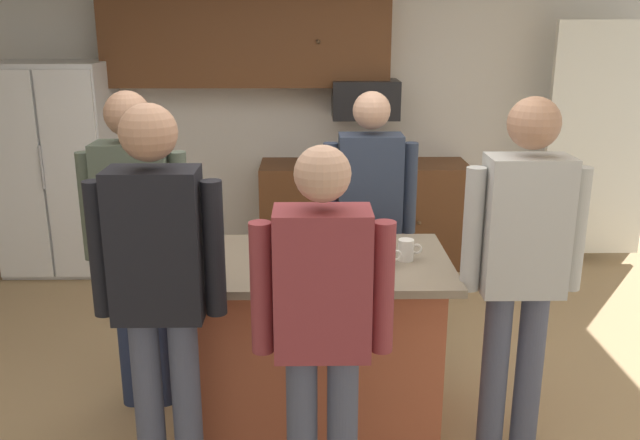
{
  "coord_description": "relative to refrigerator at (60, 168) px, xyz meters",
  "views": [
    {
      "loc": [
        0.12,
        -3.3,
        2.11
      ],
      "look_at": [
        0.18,
        0.26,
        1.05
      ],
      "focal_mm": 38.08,
      "sensor_mm": 36.0,
      "label": 1
    }
  ],
  "objects": [
    {
      "name": "kitchen_island",
      "position": [
        2.18,
        -2.42,
        -0.42
      ],
      "size": [
        1.32,
        0.84,
        0.93
      ],
      "color": "#AD5638",
      "rests_on": "ground"
    },
    {
      "name": "person_host_foreground",
      "position": [
        1.2,
        -2.23,
        0.14
      ],
      "size": [
        0.57,
        0.23,
        1.76
      ],
      "rotation": [
        0.0,
        0.0,
        -0.19
      ],
      "color": "#232D4C",
      "rests_on": "ground"
    },
    {
      "name": "floor",
      "position": [
        2.0,
        -2.38,
        -0.89
      ],
      "size": [
        7.04,
        7.04,
        0.0
      ],
      "primitive_type": "plane",
      "color": "tan",
      "rests_on": "ground"
    },
    {
      "name": "person_guest_right",
      "position": [
        1.48,
        -2.98,
        0.16
      ],
      "size": [
        0.57,
        0.24,
        1.79
      ],
      "rotation": [
        0.0,
        0.0,
        0.67
      ],
      "color": "#4C5166",
      "rests_on": "ground"
    },
    {
      "name": "cabinet_run_upper",
      "position": [
        1.6,
        0.22,
        1.04
      ],
      "size": [
        2.4,
        0.38,
        0.75
      ],
      "color": "brown"
    },
    {
      "name": "glass_stout_tall",
      "position": [
        2.44,
        -2.34,
        0.12
      ],
      "size": [
        0.08,
        0.08,
        0.16
      ],
      "color": "black",
      "rests_on": "kitchen_island"
    },
    {
      "name": "refrigerator",
      "position": [
        0.0,
        0.0,
        0.0
      ],
      "size": [
        0.92,
        0.76,
        1.77
      ],
      "color": "white",
      "rests_on": "ground"
    },
    {
      "name": "glass_pilsner",
      "position": [
        2.12,
        -2.22,
        0.13
      ],
      "size": [
        0.07,
        0.07,
        0.17
      ],
      "color": "black",
      "rests_on": "kitchen_island"
    },
    {
      "name": "mug_ceramic_white",
      "position": [
        2.61,
        -2.44,
        0.1
      ],
      "size": [
        0.12,
        0.08,
        0.11
      ],
      "color": "white",
      "rests_on": "kitchen_island"
    },
    {
      "name": "back_wall",
      "position": [
        2.0,
        0.42,
        0.41
      ],
      "size": [
        6.4,
        0.1,
        2.6
      ],
      "primitive_type": "cube",
      "color": "silver",
      "rests_on": "ground"
    },
    {
      "name": "microwave_over_range",
      "position": [
        2.6,
        0.12,
        0.56
      ],
      "size": [
        0.56,
        0.4,
        0.32
      ],
      "primitive_type": "cube",
      "color": "black"
    },
    {
      "name": "glass_dark_ale",
      "position": [
        2.0,
        -2.22,
        0.11
      ],
      "size": [
        0.07,
        0.07,
        0.14
      ],
      "color": "black",
      "rests_on": "kitchen_island"
    },
    {
      "name": "person_guest_left",
      "position": [
        2.17,
        -3.2,
        0.07
      ],
      "size": [
        0.57,
        0.22,
        1.66
      ],
      "rotation": [
        0.0,
        0.0,
        1.56
      ],
      "color": "#4C5166",
      "rests_on": "ground"
    },
    {
      "name": "french_door_window_panel",
      "position": [
        4.6,
        0.02,
        0.21
      ],
      "size": [
        0.9,
        0.06,
        2.0
      ],
      "primitive_type": "cube",
      "color": "white",
      "rests_on": "ground"
    },
    {
      "name": "tumbler_amber",
      "position": [
        2.03,
        -2.68,
        0.12
      ],
      "size": [
        0.06,
        0.06,
        0.15
      ],
      "color": "black",
      "rests_on": "kitchen_island"
    },
    {
      "name": "serving_tray",
      "position": [
        2.1,
        -2.43,
        0.06
      ],
      "size": [
        0.44,
        0.3,
        0.04
      ],
      "color": "#B7B7BC",
      "rests_on": "kitchen_island"
    },
    {
      "name": "person_guest_by_door",
      "position": [
        3.11,
        -2.72,
        0.16
      ],
      "size": [
        0.57,
        0.24,
        1.79
      ],
      "rotation": [
        0.0,
        0.0,
        2.84
      ],
      "color": "#4C5166",
      "rests_on": "ground"
    },
    {
      "name": "mug_blue_stoneware",
      "position": [
        2.5,
        -2.52,
        0.09
      ],
      "size": [
        0.12,
        0.08,
        0.1
      ],
      "color": "white",
      "rests_on": "kitchen_island"
    },
    {
      "name": "cabinet_run_lower",
      "position": [
        2.6,
        0.1,
        -0.44
      ],
      "size": [
        1.8,
        0.63,
        0.9
      ],
      "color": "brown",
      "rests_on": "ground"
    },
    {
      "name": "person_elder_center",
      "position": [
        2.49,
        -1.69,
        0.1
      ],
      "size": [
        0.57,
        0.22,
        1.7
      ],
      "rotation": [
        0.0,
        0.0,
        -1.97
      ],
      "color": "#232D4C",
      "rests_on": "ground"
    }
  ]
}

